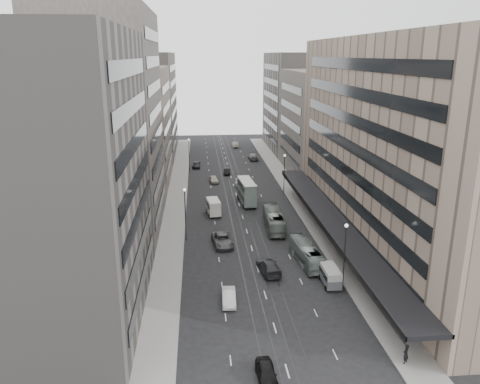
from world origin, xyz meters
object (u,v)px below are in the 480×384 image
object	(u,v)px
pedestrian	(406,354)
sedan_0	(267,373)
double_decker	(247,191)
sedan_2	(222,240)
vw_microbus	(330,275)
bus_far	(274,220)
panel_van	(214,207)
bus_near	(306,254)
sedan_1	(229,297)

from	to	relation	value
pedestrian	sedan_0	bearing A→B (deg)	-34.96
double_decker	sedan_2	bearing A→B (deg)	-110.67
double_decker	pedestrian	bearing A→B (deg)	-83.80
vw_microbus	sedan_2	size ratio (longest dim) A/B	0.71
double_decker	bus_far	bearing A→B (deg)	-82.14
panel_van	bus_far	bearing A→B (deg)	-45.62
vw_microbus	sedan_0	xyz separation A→B (m)	(-10.41, -16.87, -0.58)
bus_far	bus_near	bearing A→B (deg)	102.10
sedan_0	pedestrian	size ratio (longest dim) A/B	2.15
panel_van	pedestrian	bearing A→B (deg)	-77.16
bus_far	vw_microbus	world-z (taller)	bus_far
sedan_2	double_decker	bearing A→B (deg)	68.11
bus_far	panel_van	size ratio (longest dim) A/B	2.32
sedan_2	panel_van	bearing A→B (deg)	87.52
bus_near	bus_far	distance (m)	13.74
bus_near	pedestrian	size ratio (longest dim) A/B	5.01
bus_near	pedestrian	bearing A→B (deg)	95.91
bus_near	pedestrian	distance (m)	22.78
pedestrian	vw_microbus	bearing A→B (deg)	-120.00
bus_near	sedan_1	size ratio (longest dim) A/B	2.24
sedan_0	pedestrian	world-z (taller)	pedestrian
double_decker	pedestrian	xyz separation A→B (m)	(9.49, -49.56, -1.32)
sedan_2	pedestrian	bearing A→B (deg)	-68.61
double_decker	panel_van	distance (m)	8.99
bus_near	vw_microbus	bearing A→B (deg)	98.25
bus_far	sedan_1	world-z (taller)	bus_far
vw_microbus	panel_van	world-z (taller)	panel_van
sedan_1	sedan_2	distance (m)	16.93
bus_near	double_decker	size ratio (longest dim) A/B	1.16
sedan_1	double_decker	bearing A→B (deg)	82.82
sedan_0	vw_microbus	bearing A→B (deg)	56.99
panel_van	bus_near	bearing A→B (deg)	-67.94
sedan_2	pedestrian	xyz separation A→B (m)	(15.23, -29.58, 0.29)
double_decker	sedan_0	distance (m)	50.74
double_decker	vw_microbus	distance (m)	34.42
bus_near	sedan_2	distance (m)	13.23
pedestrian	bus_far	bearing A→B (deg)	-119.26
double_decker	sedan_1	bearing A→B (deg)	-103.77
bus_far	double_decker	xyz separation A→B (m)	(-3.02, 13.62, 0.93)
bus_far	double_decker	world-z (taller)	double_decker
bus_far	vw_microbus	size ratio (longest dim) A/B	2.54
sedan_1	pedestrian	distance (m)	19.95
panel_van	sedan_1	distance (m)	30.84
bus_near	sedan_1	xyz separation A→B (m)	(-11.29, -9.75, -0.64)
panel_van	sedan_2	world-z (taller)	panel_van
vw_microbus	panel_van	bearing A→B (deg)	115.88
bus_far	sedan_2	bearing A→B (deg)	38.27
bus_near	panel_van	xyz separation A→B (m)	(-11.92, 21.07, 0.20)
bus_far	panel_van	bearing A→B (deg)	-35.90
sedan_1	bus_far	bearing A→B (deg)	70.92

